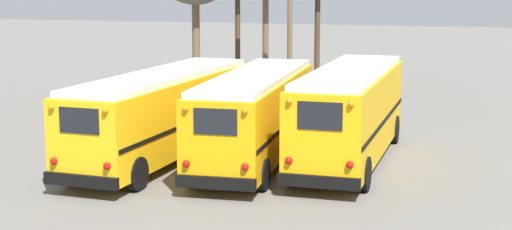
{
  "coord_description": "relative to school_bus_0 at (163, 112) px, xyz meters",
  "views": [
    {
      "loc": [
        7.52,
        -25.63,
        6.35
      ],
      "look_at": [
        0.0,
        0.15,
        1.62
      ],
      "focal_mm": 55.0,
      "sensor_mm": 36.0,
      "label": 1
    }
  ],
  "objects": [
    {
      "name": "school_bus_0",
      "position": [
        0.0,
        0.0,
        0.0
      ],
      "size": [
        3.02,
        11.06,
        3.07
      ],
      "color": "yellow",
      "rests_on": "ground"
    },
    {
      "name": "utility_pole",
      "position": [
        1.88,
        10.84,
        3.15
      ],
      "size": [
        1.8,
        0.24,
        9.24
      ],
      "color": "brown",
      "rests_on": "ground"
    },
    {
      "name": "school_bus_2",
      "position": [
        6.37,
        1.36,
        0.1
      ],
      "size": [
        2.57,
        10.08,
        3.28
      ],
      "color": "#EAAA0F",
      "rests_on": "ground"
    },
    {
      "name": "school_bus_1",
      "position": [
        3.19,
        0.68,
        -0.01
      ],
      "size": [
        2.97,
        10.53,
        3.08
      ],
      "color": "#E5A00C",
      "rests_on": "ground"
    },
    {
      "name": "ground_plane",
      "position": [
        3.19,
        0.55,
        -1.68
      ],
      "size": [
        160.0,
        160.0,
        0.0
      ],
      "primitive_type": "plane",
      "color": "#66635E"
    }
  ]
}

